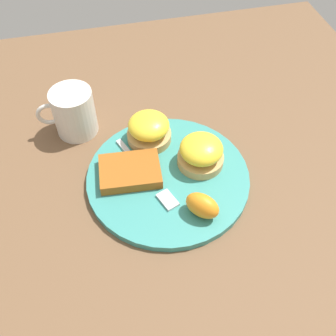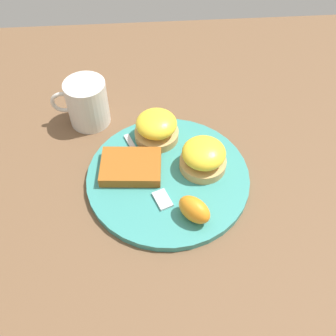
{
  "view_description": "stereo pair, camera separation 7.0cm",
  "coord_description": "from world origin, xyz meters",
  "views": [
    {
      "loc": [
        0.1,
        0.43,
        0.58
      ],
      "look_at": [
        0.0,
        0.0,
        0.03
      ],
      "focal_mm": 42.0,
      "sensor_mm": 36.0,
      "label": 1
    },
    {
      "loc": [
        0.03,
        0.45,
        0.58
      ],
      "look_at": [
        0.0,
        0.0,
        0.03
      ],
      "focal_mm": 42.0,
      "sensor_mm": 36.0,
      "label": 2
    }
  ],
  "objects": [
    {
      "name": "ground_plane",
      "position": [
        0.0,
        0.0,
        0.0
      ],
      "size": [
        1.1,
        1.1,
        0.0
      ],
      "primitive_type": "plane",
      "color": "brown"
    },
    {
      "name": "plate",
      "position": [
        0.0,
        0.0,
        0.01
      ],
      "size": [
        0.3,
        0.3,
        0.01
      ],
      "primitive_type": "cylinder",
      "color": "teal",
      "rests_on": "ground_plane"
    },
    {
      "name": "sandwich_benedict_left",
      "position": [
        -0.07,
        -0.02,
        0.04
      ],
      "size": [
        0.09,
        0.09,
        0.06
      ],
      "color": "tan",
      "rests_on": "plate"
    },
    {
      "name": "sandwich_benedict_right",
      "position": [
        0.02,
        -0.1,
        0.04
      ],
      "size": [
        0.09,
        0.09,
        0.06
      ],
      "color": "tan",
      "rests_on": "plate"
    },
    {
      "name": "hashbrown_patty",
      "position": [
        0.07,
        -0.02,
        0.02
      ],
      "size": [
        0.12,
        0.09,
        0.02
      ],
      "primitive_type": "cube",
      "rotation": [
        0.0,
        0.0,
        -0.08
      ],
      "color": "#9C541A",
      "rests_on": "plate"
    },
    {
      "name": "orange_wedge",
      "position": [
        -0.04,
        0.09,
        0.04
      ],
      "size": [
        0.07,
        0.07,
        0.04
      ],
      "primitive_type": "ellipsoid",
      "rotation": [
        0.0,
        0.0,
        5.49
      ],
      "color": "orange",
      "rests_on": "plate"
    },
    {
      "name": "fork",
      "position": [
        0.04,
        -0.0,
        0.02
      ],
      "size": [
        0.09,
        0.18,
        0.0
      ],
      "color": "silver",
      "rests_on": "plate"
    },
    {
      "name": "cup",
      "position": [
        0.15,
        -0.17,
        0.05
      ],
      "size": [
        0.11,
        0.08,
        0.1
      ],
      "color": "silver",
      "rests_on": "ground_plane"
    }
  ]
}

